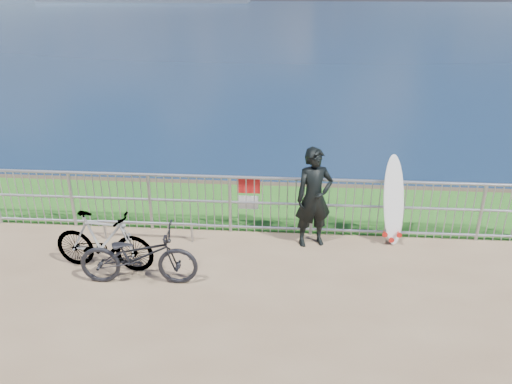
# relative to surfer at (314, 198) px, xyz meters

# --- Properties ---
(grass_strip) EXTENTS (120.00, 120.00, 0.00)m
(grass_strip) POSITION_rel_surfer_xyz_m (-1.01, 1.45, -0.89)
(grass_strip) COLOR #205E1A
(grass_strip) RESTS_ON ground
(seascape) EXTENTS (260.00, 260.00, 5.00)m
(seascape) POSITION_rel_surfer_xyz_m (-44.76, 146.24, -4.93)
(seascape) COLOR brown
(seascape) RESTS_ON ground
(railing) EXTENTS (10.06, 0.10, 1.13)m
(railing) POSITION_rel_surfer_xyz_m (-1.00, 0.35, -0.32)
(railing) COLOR #989BA1
(railing) RESTS_ON ground
(surfer) EXTENTS (0.76, 0.61, 1.80)m
(surfer) POSITION_rel_surfer_xyz_m (0.00, 0.00, 0.00)
(surfer) COLOR black
(surfer) RESTS_ON ground
(surfboard) EXTENTS (0.54, 0.52, 1.63)m
(surfboard) POSITION_rel_surfer_xyz_m (1.40, 0.19, -0.15)
(surfboard) COLOR white
(surfboard) RESTS_ON ground
(bicycle_near) EXTENTS (1.86, 0.73, 0.96)m
(bicycle_near) POSITION_rel_surfer_xyz_m (-2.72, -1.43, -0.42)
(bicycle_near) COLOR black
(bicycle_near) RESTS_ON ground
(bicycle_far) EXTENTS (1.72, 0.66, 1.01)m
(bicycle_far) POSITION_rel_surfer_xyz_m (-3.39, -1.07, -0.40)
(bicycle_far) COLOR black
(bicycle_far) RESTS_ON ground
(bike_rack) EXTENTS (1.81, 0.05, 0.38)m
(bike_rack) POSITION_rel_surfer_xyz_m (-2.96, -0.11, -0.59)
(bike_rack) COLOR #989BA1
(bike_rack) RESTS_ON ground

